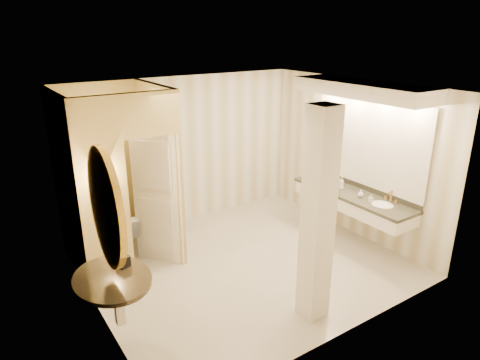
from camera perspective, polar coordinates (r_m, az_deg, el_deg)
name	(u,v)px	position (r m, az deg, el deg)	size (l,w,h in m)	color
floor	(245,263)	(6.82, 0.66, -11.03)	(4.50, 4.50, 0.00)	beige
ceiling	(246,89)	(5.92, 0.77, 12.08)	(4.50, 4.50, 0.00)	white
wall_back	(183,151)	(7.89, -7.55, 3.81)	(4.50, 0.02, 2.70)	silver
wall_front	(349,234)	(4.86, 14.29, -6.99)	(4.50, 0.02, 2.70)	silver
wall_left	(89,218)	(5.39, -19.51, -4.82)	(0.02, 4.00, 2.70)	silver
wall_right	(352,158)	(7.68, 14.71, 2.89)	(0.02, 4.00, 2.70)	silver
toilet_closet	(146,176)	(6.54, -12.36, 0.50)	(1.50, 1.55, 2.70)	#F3DD7F
wall_sconce	(102,173)	(5.72, -17.95, 0.88)	(0.14, 0.14, 0.42)	#CE8E42
vanity	(358,149)	(7.19, 15.51, 3.99)	(0.75, 2.41, 2.09)	white
console_shelf	(109,239)	(4.82, -17.03, -7.50)	(1.04, 1.04, 1.97)	black
pillar	(318,217)	(5.18, 10.33, -4.93)	(0.30, 0.30, 2.70)	white
tissue_box	(123,262)	(5.19, -15.35, -10.44)	(0.13, 0.13, 0.13)	black
toilet	(122,234)	(7.19, -15.49, -6.93)	(0.39, 0.69, 0.70)	white
soap_bottle_a	(371,198)	(7.06, 17.03, -2.36)	(0.06, 0.06, 0.13)	beige
soap_bottle_b	(361,194)	(7.21, 15.80, -1.76)	(0.10, 0.10, 0.13)	silver
soap_bottle_c	(341,183)	(7.48, 13.37, -0.39)	(0.08, 0.09, 0.22)	#C6B28C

